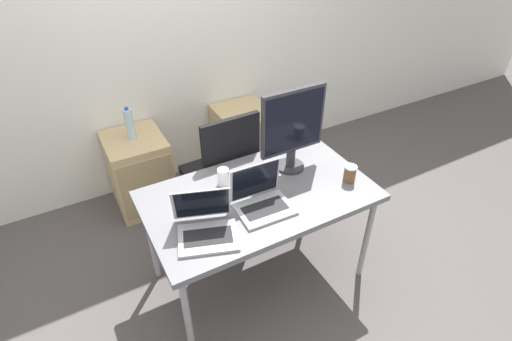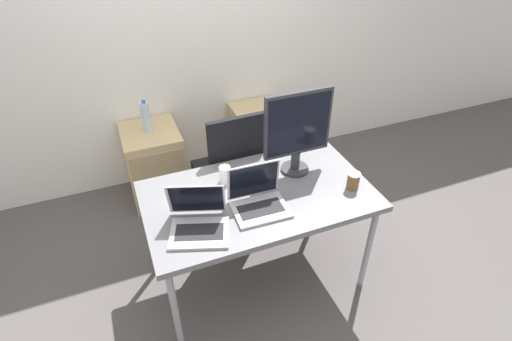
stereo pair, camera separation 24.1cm
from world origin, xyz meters
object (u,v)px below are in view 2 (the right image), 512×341
at_px(cabinet_right, 260,141).
at_px(monitor, 297,131).
at_px(water_bottle, 146,117).
at_px(office_chair, 231,181).
at_px(laptop_left, 258,200).
at_px(coffee_cup_white, 225,175).
at_px(coffee_cup_brown, 353,181).
at_px(laptop_right, 198,221).
at_px(cabinet_left, 155,164).

height_order(cabinet_right, monitor, monitor).
xyz_separation_m(cabinet_right, water_bottle, (-1.00, 0.00, 0.46)).
bearing_deg(office_chair, laptop_left, -95.61).
height_order(coffee_cup_white, coffee_cup_brown, coffee_cup_white).
distance_m(office_chair, laptop_right, 1.02).
bearing_deg(monitor, laptop_right, -157.92).
relative_size(laptop_left, coffee_cup_brown, 2.91).
relative_size(office_chair, water_bottle, 3.79).
bearing_deg(cabinet_right, laptop_right, -124.23).
xyz_separation_m(cabinet_left, water_bottle, (0.00, 0.00, 0.46)).
relative_size(water_bottle, coffee_cup_brown, 2.45).
height_order(cabinet_left, cabinet_right, same).
xyz_separation_m(water_bottle, coffee_cup_white, (0.34, -1.02, 0.03)).
xyz_separation_m(cabinet_right, laptop_right, (-0.93, -1.36, 0.48)).
bearing_deg(laptop_left, monitor, 34.52).
bearing_deg(monitor, cabinet_right, 80.01).
relative_size(cabinet_right, water_bottle, 2.37).
bearing_deg(office_chair, cabinet_right, 48.97).
bearing_deg(cabinet_left, laptop_left, -71.34).
bearing_deg(cabinet_left, coffee_cup_white, -71.58).
relative_size(laptop_right, monitor, 0.69).
height_order(cabinet_left, monitor, monitor).
relative_size(water_bottle, coffee_cup_white, 2.41).
xyz_separation_m(laptop_right, coffee_cup_white, (0.27, 0.35, 0.01)).
relative_size(office_chair, cabinet_left, 1.60).
relative_size(cabinet_left, water_bottle, 2.37).
relative_size(water_bottle, laptop_right, 0.71).
distance_m(laptop_right, coffee_cup_brown, 0.99).
bearing_deg(coffee_cup_brown, monitor, 129.38).
bearing_deg(laptop_left, cabinet_left, 108.66).
bearing_deg(water_bottle, monitor, -52.77).
bearing_deg(monitor, coffee_cup_white, 173.97).
height_order(laptop_right, coffee_cup_brown, laptop_right).
height_order(cabinet_right, laptop_right, laptop_right).
relative_size(office_chair, laptop_left, 3.19).
xyz_separation_m(water_bottle, monitor, (0.81, -1.07, 0.28)).
height_order(cabinet_left, coffee_cup_brown, coffee_cup_brown).
bearing_deg(coffee_cup_white, office_chair, 68.64).
height_order(monitor, coffee_cup_brown, monitor).
height_order(office_chair, laptop_left, office_chair).
bearing_deg(office_chair, monitor, -60.55).
bearing_deg(cabinet_right, water_bottle, 179.87).
xyz_separation_m(cabinet_left, cabinet_right, (1.00, 0.00, 0.00)).
xyz_separation_m(cabinet_left, coffee_cup_white, (0.34, -1.01, 0.49)).
relative_size(cabinet_right, laptop_left, 1.99).
distance_m(cabinet_left, monitor, 1.53).
xyz_separation_m(cabinet_left, coffee_cup_brown, (1.06, -1.37, 0.49)).
bearing_deg(coffee_cup_white, monitor, -6.03).
height_order(cabinet_right, laptop_left, laptop_left).
relative_size(monitor, coffee_cup_brown, 5.03).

